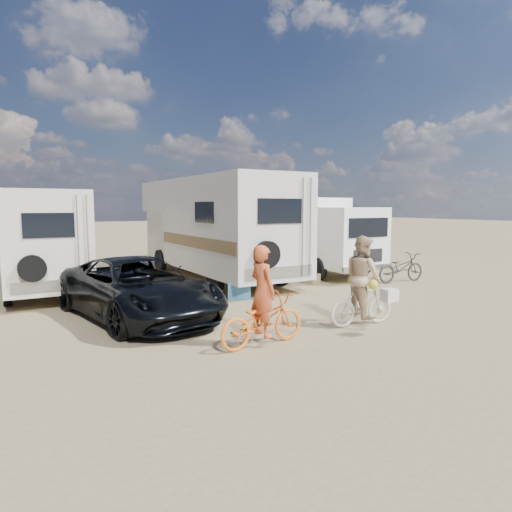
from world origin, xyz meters
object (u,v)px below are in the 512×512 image
rider_man (262,301)px  bike_parked (401,268)px  rv_left (39,242)px  box_truck (306,235)px  crate (312,279)px  rv_main (214,229)px  bike_woman (362,304)px  dark_suv (138,288)px  cooler (239,290)px  rider_woman (362,285)px  bike_man (262,320)px

rider_man → bike_parked: size_ratio=0.90×
rv_left → box_truck: 9.21m
crate → rv_main: bearing=131.0°
bike_woman → rv_main: bearing=6.4°
box_truck → bike_parked: bearing=-72.3°
box_truck → dark_suv: 8.65m
box_truck → cooler: (-4.51, -3.46, -1.16)m
rv_left → rider_man: size_ratio=3.78×
bike_woman → rider_man: (-2.51, -0.24, 0.36)m
bike_woman → crate: size_ratio=3.79×
dark_suv → cooler: (2.93, 0.88, -0.43)m
bike_parked → crate: bearing=69.1°
dark_suv → cooler: size_ratio=8.01×
dark_suv → rider_man: (1.49, -3.08, 0.14)m
rider_woman → crate: bearing=-18.8°
box_truck → rider_man: size_ratio=4.01×
box_truck → cooler: box_truck is taller
rv_left → bike_man: rv_left is taller
bike_man → bike_parked: size_ratio=0.97×
bike_man → bike_woman: size_ratio=1.16×
rv_main → dark_suv: bearing=-131.3°
rider_woman → rv_main: bearing=6.4°
rv_main → box_truck: (3.69, -0.25, -0.31)m
bike_parked → crate: 2.99m
dark_suv → crate: size_ratio=12.12×
rv_left → rider_woman: bearing=-54.5°
rider_man → cooler: bearing=-28.3°
cooler → rv_main: bearing=101.6°
rv_left → rider_woman: size_ratio=3.61×
bike_man → rider_woman: (2.51, 0.24, 0.39)m
box_truck → rider_man: bearing=-131.8°
rv_left → bike_parked: (10.55, -3.88, -0.97)m
bike_parked → crate: bike_parked is taller
rv_main → crate: 3.84m
cooler → crate: 3.30m
rv_main → bike_woman: 7.53m
rider_man → crate: size_ratio=4.07×
rv_left → cooler: rv_left is taller
rv_main → rv_left: bearing=177.2°
rv_main → dark_suv: 6.02m
rv_main → bike_woman: size_ratio=5.55×
rv_main → rider_man: (-2.26, -7.67, -0.90)m
rv_left → bike_parked: size_ratio=3.38×
bike_woman → rider_man: 2.55m
rv_main → rider_man: rv_main is taller
box_truck → rider_woman: box_truck is taller
box_truck → bike_man: size_ratio=3.71×
bike_woman → cooler: bearing=20.5°
rv_main → crate: size_ratio=21.02×
bike_woman → cooler: size_ratio=2.51×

